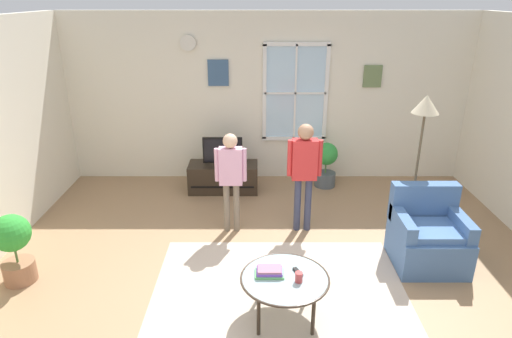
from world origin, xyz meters
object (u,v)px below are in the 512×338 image
Objects in this scene: tv_stand at (222,177)px; potted_plant_by_window at (325,163)px; person_pink_shirt at (230,172)px; book_stack at (268,271)px; television at (221,150)px; cup at (298,277)px; floor_lamp at (423,119)px; remote_near_books at (297,272)px; armchair at (426,236)px; potted_plant_corner at (12,245)px; coffee_table at (284,280)px; remote_near_cup at (275,270)px; person_red_shirt at (303,166)px.

potted_plant_by_window is at bearing 6.31° from tv_stand.
person_pink_shirt is at bearing -81.20° from tv_stand.
person_pink_shirt reaches higher than book_stack.
book_stack is at bearing -77.52° from television.
potted_plant_by_window is at bearing 77.18° from cup.
floor_lamp is at bearing 1.33° from person_pink_shirt.
remote_near_books is 0.08× the size of floor_lamp.
armchair is 2.02m from book_stack.
armchair is 8.99× the size of cup.
potted_plant_by_window is 4.43m from potted_plant_corner.
person_pink_shirt is (-0.58, 1.65, 0.41)m from coffee_table.
potted_plant_corner is at bearing -175.34° from armchair.
floor_lamp is at bearing 41.38° from remote_near_cup.
person_red_shirt is (0.21, 1.61, 0.44)m from remote_near_books.
book_stack is 1.75m from person_red_shirt.
armchair is at bearing 29.01° from remote_near_books.
floor_lamp is (2.52, -1.21, 1.27)m from tv_stand.
person_red_shirt is 1.53m from floor_lamp.
book_stack is 2.71m from potted_plant_corner.
person_red_shirt is at bearing 83.09° from cup.
cup is 0.12× the size of potted_plant_corner.
armchair is 1.95m from remote_near_cup.
book_stack is at bearing -106.24° from person_red_shirt.
tv_stand is 1.22× the size of armchair.
person_red_shirt reaches higher than television.
television is 2.91m from remote_near_cup.
armchair is at bearing 29.09° from coffee_table.
armchair is 0.49× the size of floor_lamp.
floor_lamp reaches higher than cup.
television is 1.67m from person_red_shirt.
person_red_shirt is 1.83× the size of potted_plant_corner.
remote_near_cup reaches higher than tv_stand.
coffee_table is 8.62× the size of cup.
potted_plant_corner is at bearing 168.53° from coffee_table.
cup reaches higher than coffee_table.
person_pink_shirt reaches higher than remote_near_books.
armchair is 1.21× the size of potted_plant_by_window.
cup is at bearing -67.73° from person_pink_shirt.
tv_stand is 0.81× the size of person_pink_shirt.
cup reaches higher than tv_stand.
potted_plant_corner reaches higher than remote_near_books.
remote_near_cup is at bearing -107.08° from potted_plant_by_window.
potted_plant_by_window is (0.71, 3.02, -0.06)m from remote_near_books.
potted_plant_corner reaches higher than coffee_table.
cup reaches higher than remote_near_books.
tv_stand is 0.60× the size of floor_lamp.
person_red_shirt reaches higher than book_stack.
armchair reaches higher than coffee_table.
potted_plant_by_window is at bearing 76.71° from remote_near_books.
person_red_shirt reaches higher than armchair.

